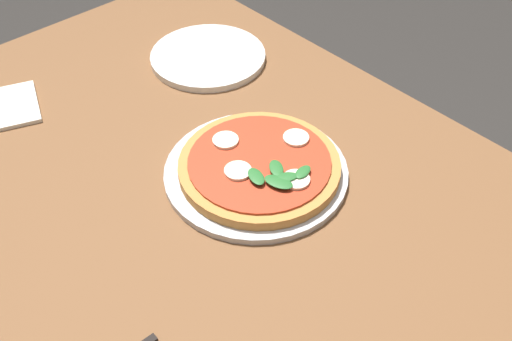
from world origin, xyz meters
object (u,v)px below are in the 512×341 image
at_px(pizza, 260,166).
at_px(plate_white, 208,57).
at_px(dining_table, 258,256).
at_px(napkin, 13,106).
at_px(serving_tray, 256,172).

bearing_deg(pizza, plate_white, -25.53).
xyz_separation_m(dining_table, plate_white, (0.39, -0.21, 0.11)).
height_order(pizza, napkin, pizza).
height_order(serving_tray, napkin, serving_tray).
bearing_deg(plate_white, serving_tray, 153.64).
distance_m(plate_white, napkin, 0.39).
bearing_deg(dining_table, napkin, 17.25).
xyz_separation_m(serving_tray, plate_white, (0.32, -0.16, 0.00)).
bearing_deg(napkin, plate_white, -107.97).
distance_m(serving_tray, napkin, 0.49).
distance_m(dining_table, pizza, 0.15).
xyz_separation_m(pizza, napkin, (0.45, 0.22, -0.02)).
xyz_separation_m(dining_table, napkin, (0.51, 0.16, 0.11)).
height_order(pizza, plate_white, pizza).
bearing_deg(serving_tray, plate_white, -26.36).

